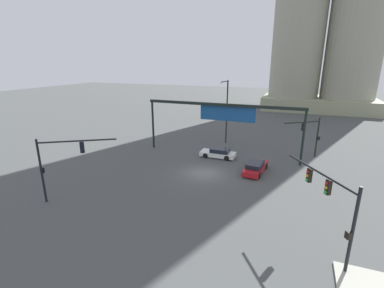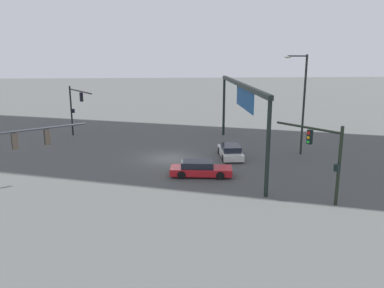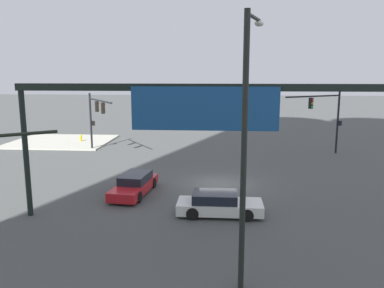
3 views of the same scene
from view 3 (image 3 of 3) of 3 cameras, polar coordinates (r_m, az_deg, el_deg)
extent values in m
plane|color=#474A49|center=(25.89, 4.01, -5.97)|extent=(215.71, 215.71, 0.00)
cube|color=#A9A899|center=(43.77, -18.78, 0.37)|extent=(10.35, 8.83, 0.15)
cylinder|color=black|center=(37.73, 20.84, 2.96)|extent=(0.18, 0.18, 5.69)
cylinder|color=black|center=(35.18, 17.67, 6.79)|extent=(5.44, 3.52, 0.14)
cube|color=black|center=(35.00, 17.26, 5.81)|extent=(0.41, 0.39, 0.95)
cylinder|color=red|center=(34.87, 17.48, 6.27)|extent=(0.20, 0.16, 0.20)
cylinder|color=orange|center=(34.89, 17.45, 5.78)|extent=(0.20, 0.16, 0.20)
cylinder|color=green|center=(34.91, 17.42, 5.29)|extent=(0.20, 0.16, 0.20)
cube|color=black|center=(37.58, 21.10, 2.91)|extent=(0.38, 0.36, 0.44)
cylinder|color=black|center=(38.25, -14.81, 3.24)|extent=(0.19, 0.19, 5.48)
cylinder|color=black|center=(34.85, -13.56, 6.29)|extent=(3.83, 5.61, 0.14)
cube|color=black|center=(35.88, -13.98, 5.43)|extent=(0.39, 0.41, 0.95)
cylinder|color=red|center=(35.90, -13.76, 5.91)|extent=(0.16, 0.20, 0.20)
cylinder|color=orange|center=(35.93, -13.74, 5.44)|extent=(0.16, 0.20, 0.20)
cylinder|color=green|center=(35.95, -13.72, 4.96)|extent=(0.16, 0.20, 0.20)
cube|color=black|center=(34.08, -13.12, 5.21)|extent=(0.39, 0.41, 0.95)
cylinder|color=red|center=(34.10, -12.88, 5.72)|extent=(0.16, 0.20, 0.20)
cylinder|color=orange|center=(34.12, -12.86, 5.22)|extent=(0.16, 0.20, 0.20)
cylinder|color=green|center=(34.15, -12.84, 4.72)|extent=(0.16, 0.20, 0.20)
cube|color=black|center=(38.33, -14.46, 3.01)|extent=(0.37, 0.38, 0.44)
cylinder|color=black|center=(12.60, 7.71, -1.90)|extent=(0.20, 0.20, 9.26)
cylinder|color=black|center=(13.26, 9.15, 18.13)|extent=(0.62, 1.65, 0.12)
ellipsoid|color=silver|center=(14.07, 9.93, 17.25)|extent=(0.47, 0.66, 0.20)
cylinder|color=black|center=(21.25, -23.47, -1.46)|extent=(0.28, 0.28, 6.48)
cube|color=black|center=(18.40, 4.16, 8.39)|extent=(20.02, 0.35, 0.35)
cube|color=#194C8A|center=(18.26, 1.88, 5.27)|extent=(7.04, 0.08, 2.09)
cube|color=red|center=(23.97, -8.60, -6.34)|extent=(2.25, 4.95, 0.55)
cube|color=black|center=(24.08, -8.40, -4.95)|extent=(1.78, 2.64, 0.50)
cylinder|color=black|center=(22.41, -7.92, -7.82)|extent=(0.29, 0.66, 0.64)
cylinder|color=black|center=(22.96, -11.71, -7.50)|extent=(0.29, 0.66, 0.64)
cylinder|color=black|center=(25.11, -5.75, -5.76)|extent=(0.29, 0.66, 0.64)
cylinder|color=black|center=(25.60, -9.17, -5.53)|extent=(0.29, 0.66, 0.64)
cube|color=silver|center=(20.38, 4.15, -9.28)|extent=(4.44, 1.80, 0.55)
cube|color=black|center=(20.21, 3.41, -7.87)|extent=(2.31, 1.58, 0.50)
cylinder|color=black|center=(21.25, 7.92, -8.85)|extent=(0.64, 0.22, 0.64)
cylinder|color=black|center=(19.68, 8.21, -10.45)|extent=(0.64, 0.22, 0.64)
cylinder|color=black|center=(21.25, 0.40, -8.75)|extent=(0.64, 0.22, 0.64)
cylinder|color=black|center=(19.68, 0.06, -10.34)|extent=(0.64, 0.22, 0.64)
cylinder|color=#D0970F|center=(42.90, -16.19, 0.79)|extent=(0.22, 0.22, 0.55)
sphere|color=#BEAF05|center=(42.85, -16.22, 1.25)|extent=(0.18, 0.18, 0.18)
cylinder|color=#BEAF05|center=(42.95, -16.40, 0.83)|extent=(0.12, 0.10, 0.10)
camera|label=1|loc=(52.23, -5.84, 15.26)|focal=25.59mm
camera|label=2|loc=(42.28, -50.31, 9.82)|focal=36.15mm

